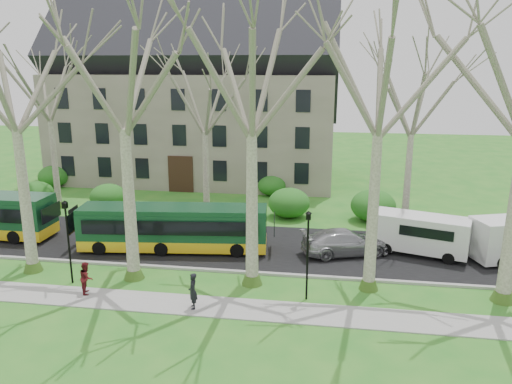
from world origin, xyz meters
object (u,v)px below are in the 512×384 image
Objects in this scene: van_a at (420,235)px; pedestrian_a at (193,291)px; sedan at (345,242)px; pedestrian_b at (86,278)px; bus_follow at (174,228)px.

pedestrian_a is at bearing -125.25° from van_a.
sedan is 14.42m from pedestrian_b.
pedestrian_a is (3.15, -7.05, -0.54)m from bus_follow.
bus_follow is 10.19m from sedan.
sedan is 0.95× the size of van_a.
bus_follow is 6.93× the size of pedestrian_b.
sedan is 4.40m from van_a.
pedestrian_b is at bearing -117.29° from pedestrian_a.
pedestrian_a is 5.59m from pedestrian_b.
bus_follow reaches higher than pedestrian_a.
pedestrian_a is at bearing -72.25° from bus_follow.
sedan is at bearing -153.38° from van_a.
van_a reaches higher than pedestrian_b.
bus_follow is at bearing -42.52° from pedestrian_b.
sedan is 3.20× the size of pedestrian_b.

